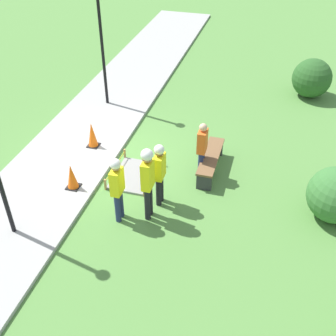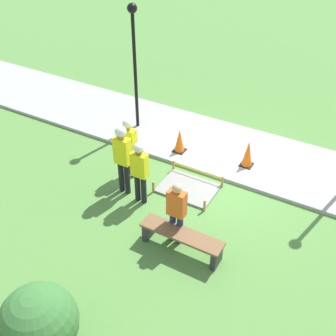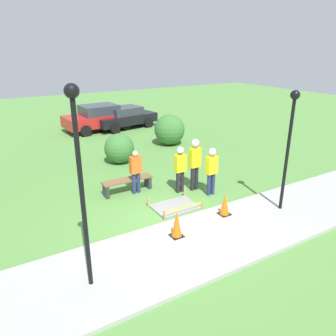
{
  "view_description": "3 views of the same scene",
  "coord_description": "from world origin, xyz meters",
  "px_view_note": "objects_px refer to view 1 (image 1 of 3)",
  "views": [
    {
      "loc": [
        9.24,
        4.15,
        7.07
      ],
      "look_at": [
        1.06,
        1.84,
        0.75
      ],
      "focal_mm": 45.0,
      "sensor_mm": 36.0,
      "label": 1
    },
    {
      "loc": [
        -3.02,
        8.42,
        6.99
      ],
      "look_at": [
        0.85,
        1.58,
        1.16
      ],
      "focal_mm": 45.0,
      "sensor_mm": 36.0,
      "label": 2
    },
    {
      "loc": [
        -4.5,
        -7.46,
        5.04
      ],
      "look_at": [
        1.15,
        1.97,
        0.94
      ],
      "focal_mm": 35.0,
      "sensor_mm": 36.0,
      "label": 3
    }
  ],
  "objects_px": {
    "traffic_cone_far_patch": "(72,176)",
    "worker_assistant": "(117,185)",
    "park_bench": "(211,160)",
    "worker_trainee": "(148,177)",
    "bystander_in_orange_shirt": "(202,147)",
    "traffic_cone_near_patch": "(92,135)",
    "worker_supervisor": "(159,170)",
    "lamppost_far": "(100,22)"
  },
  "relations": [
    {
      "from": "traffic_cone_far_patch",
      "to": "worker_trainee",
      "type": "xyz_separation_m",
      "value": [
        0.41,
        2.21,
        0.75
      ]
    },
    {
      "from": "worker_supervisor",
      "to": "worker_trainee",
      "type": "xyz_separation_m",
      "value": [
        0.56,
        -0.11,
        0.17
      ]
    },
    {
      "from": "traffic_cone_near_patch",
      "to": "lamppost_far",
      "type": "bearing_deg",
      "value": -166.38
    },
    {
      "from": "bystander_in_orange_shirt",
      "to": "lamppost_far",
      "type": "distance_m",
      "value": 5.41
    },
    {
      "from": "traffic_cone_far_patch",
      "to": "park_bench",
      "type": "relative_size",
      "value": 0.38
    },
    {
      "from": "park_bench",
      "to": "worker_trainee",
      "type": "relative_size",
      "value": 0.96
    },
    {
      "from": "traffic_cone_far_patch",
      "to": "worker_supervisor",
      "type": "height_order",
      "value": "worker_supervisor"
    },
    {
      "from": "worker_assistant",
      "to": "lamppost_far",
      "type": "distance_m",
      "value": 6.13
    },
    {
      "from": "lamppost_far",
      "to": "worker_trainee",
      "type": "bearing_deg",
      "value": 32.09
    },
    {
      "from": "worker_supervisor",
      "to": "bystander_in_orange_shirt",
      "type": "distance_m",
      "value": 1.6
    },
    {
      "from": "park_bench",
      "to": "bystander_in_orange_shirt",
      "type": "xyz_separation_m",
      "value": [
        0.25,
        -0.21,
        0.54
      ]
    },
    {
      "from": "traffic_cone_far_patch",
      "to": "worker_assistant",
      "type": "distance_m",
      "value": 1.79
    },
    {
      "from": "worker_trainee",
      "to": "bystander_in_orange_shirt",
      "type": "xyz_separation_m",
      "value": [
        -1.97,
        0.86,
        -0.29
      ]
    },
    {
      "from": "traffic_cone_near_patch",
      "to": "traffic_cone_far_patch",
      "type": "distance_m",
      "value": 1.98
    },
    {
      "from": "worker_supervisor",
      "to": "park_bench",
      "type": "bearing_deg",
      "value": 149.91
    },
    {
      "from": "traffic_cone_far_patch",
      "to": "bystander_in_orange_shirt",
      "type": "distance_m",
      "value": 3.47
    },
    {
      "from": "park_bench",
      "to": "lamppost_far",
      "type": "distance_m",
      "value": 5.66
    },
    {
      "from": "bystander_in_orange_shirt",
      "to": "traffic_cone_far_patch",
      "type": "bearing_deg",
      "value": -62.9
    },
    {
      "from": "traffic_cone_far_patch",
      "to": "worker_trainee",
      "type": "distance_m",
      "value": 2.37
    },
    {
      "from": "worker_assistant",
      "to": "lamppost_far",
      "type": "xyz_separation_m",
      "value": [
        -5.28,
        -2.5,
        1.86
      ]
    },
    {
      "from": "worker_assistant",
      "to": "bystander_in_orange_shirt",
      "type": "height_order",
      "value": "worker_assistant"
    },
    {
      "from": "worker_supervisor",
      "to": "bystander_in_orange_shirt",
      "type": "bearing_deg",
      "value": 152.11
    },
    {
      "from": "traffic_cone_far_patch",
      "to": "lamppost_far",
      "type": "height_order",
      "value": "lamppost_far"
    },
    {
      "from": "traffic_cone_far_patch",
      "to": "worker_trainee",
      "type": "relative_size",
      "value": 0.36
    },
    {
      "from": "traffic_cone_far_patch",
      "to": "worker_supervisor",
      "type": "distance_m",
      "value": 2.39
    },
    {
      "from": "park_bench",
      "to": "worker_supervisor",
      "type": "distance_m",
      "value": 2.03
    },
    {
      "from": "traffic_cone_near_patch",
      "to": "bystander_in_orange_shirt",
      "type": "xyz_separation_m",
      "value": [
        0.38,
        3.36,
        0.42
      ]
    },
    {
      "from": "traffic_cone_far_patch",
      "to": "worker_assistant",
      "type": "height_order",
      "value": "worker_assistant"
    },
    {
      "from": "traffic_cone_near_patch",
      "to": "traffic_cone_far_patch",
      "type": "bearing_deg",
      "value": 8.59
    },
    {
      "from": "park_bench",
      "to": "traffic_cone_near_patch",
      "type": "bearing_deg",
      "value": -92.21
    },
    {
      "from": "park_bench",
      "to": "bystander_in_orange_shirt",
      "type": "relative_size",
      "value": 1.16
    },
    {
      "from": "worker_supervisor",
      "to": "worker_assistant",
      "type": "relative_size",
      "value": 0.99
    },
    {
      "from": "traffic_cone_far_patch",
      "to": "bystander_in_orange_shirt",
      "type": "relative_size",
      "value": 0.44
    },
    {
      "from": "worker_assistant",
      "to": "bystander_in_orange_shirt",
      "type": "xyz_separation_m",
      "value": [
        -2.24,
        1.51,
        -0.13
      ]
    },
    {
      "from": "worker_assistant",
      "to": "lamppost_far",
      "type": "relative_size",
      "value": 0.4
    },
    {
      "from": "park_bench",
      "to": "bystander_in_orange_shirt",
      "type": "distance_m",
      "value": 0.63
    },
    {
      "from": "traffic_cone_far_patch",
      "to": "bystander_in_orange_shirt",
      "type": "xyz_separation_m",
      "value": [
        -1.57,
        3.07,
        0.46
      ]
    },
    {
      "from": "traffic_cone_near_patch",
      "to": "park_bench",
      "type": "distance_m",
      "value": 3.58
    },
    {
      "from": "lamppost_far",
      "to": "bystander_in_orange_shirt",
      "type": "bearing_deg",
      "value": 52.74
    },
    {
      "from": "worker_trainee",
      "to": "lamppost_far",
      "type": "xyz_separation_m",
      "value": [
        -5.02,
        -3.15,
        1.7
      ]
    },
    {
      "from": "worker_assistant",
      "to": "traffic_cone_near_patch",
      "type": "bearing_deg",
      "value": -144.78
    },
    {
      "from": "traffic_cone_near_patch",
      "to": "worker_supervisor",
      "type": "bearing_deg",
      "value": 55.46
    }
  ]
}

